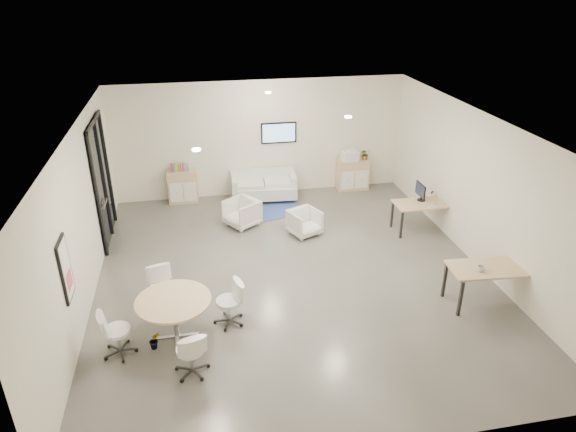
# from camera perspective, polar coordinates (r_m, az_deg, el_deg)

# --- Properties ---
(room_shell) EXTENTS (9.60, 10.60, 4.80)m
(room_shell) POSITION_cam_1_polar(r_m,az_deg,el_deg) (10.12, 0.57, 1.22)
(room_shell) COLOR #4C4945
(room_shell) RESTS_ON ground
(glass_door) EXTENTS (0.09, 1.90, 2.85)m
(glass_door) POSITION_cam_1_polar(r_m,az_deg,el_deg) (12.48, -19.99, 3.99)
(glass_door) COLOR black
(glass_door) RESTS_ON room_shell
(artwork) EXTENTS (0.05, 0.54, 1.04)m
(artwork) POSITION_cam_1_polar(r_m,az_deg,el_deg) (8.81, -23.48, -5.47)
(artwork) COLOR black
(artwork) RESTS_ON room_shell
(wall_tv) EXTENTS (0.98, 0.06, 0.58)m
(wall_tv) POSITION_cam_1_polar(r_m,az_deg,el_deg) (14.27, -1.04, 9.23)
(wall_tv) COLOR black
(wall_tv) RESTS_ON room_shell
(ceiling_spots) EXTENTS (3.14, 4.14, 0.03)m
(ceiling_spots) POSITION_cam_1_polar(r_m,az_deg,el_deg) (10.33, -1.43, 11.04)
(ceiling_spots) COLOR #FFEAC6
(ceiling_spots) RESTS_ON room_shell
(sideboard_left) EXTENTS (0.80, 0.41, 0.90)m
(sideboard_left) POSITION_cam_1_polar(r_m,az_deg,el_deg) (14.33, -11.60, 3.24)
(sideboard_left) COLOR #D2B27F
(sideboard_left) RESTS_ON room_shell
(sideboard_right) EXTENTS (0.90, 0.43, 0.90)m
(sideboard_right) POSITION_cam_1_polar(r_m,az_deg,el_deg) (15.00, 7.20, 4.60)
(sideboard_right) COLOR #D2B27F
(sideboard_right) RESTS_ON room_shell
(books) EXTENTS (0.46, 0.14, 0.22)m
(books) POSITION_cam_1_polar(r_m,az_deg,el_deg) (14.13, -11.96, 5.33)
(books) COLOR red
(books) RESTS_ON sideboard_left
(printer) EXTENTS (0.49, 0.43, 0.31)m
(printer) POSITION_cam_1_polar(r_m,az_deg,el_deg) (14.77, 6.88, 6.74)
(printer) COLOR white
(printer) RESTS_ON sideboard_right
(loveseat) EXTENTS (1.83, 1.02, 0.66)m
(loveseat) POSITION_cam_1_polar(r_m,az_deg,el_deg) (14.28, -2.72, 3.29)
(loveseat) COLOR silver
(loveseat) RESTS_ON room_shell
(blue_rug) EXTENTS (1.62, 1.30, 0.01)m
(blue_rug) POSITION_cam_1_polar(r_m,az_deg,el_deg) (13.64, -1.39, 0.58)
(blue_rug) COLOR #2E4A8F
(blue_rug) RESTS_ON room_shell
(armchair_left) EXTENTS (0.97, 0.98, 0.75)m
(armchair_left) POSITION_cam_1_polar(r_m,az_deg,el_deg) (12.78, -5.17, 0.49)
(armchair_left) COLOR silver
(armchair_left) RESTS_ON room_shell
(armchair_right) EXTENTS (0.86, 0.84, 0.69)m
(armchair_right) POSITION_cam_1_polar(r_m,az_deg,el_deg) (12.31, 1.85, -0.59)
(armchair_right) COLOR silver
(armchair_right) RESTS_ON room_shell
(desk_rear) EXTENTS (1.41, 0.71, 0.73)m
(desk_rear) POSITION_cam_1_polar(r_m,az_deg,el_deg) (12.79, 14.81, 1.13)
(desk_rear) COLOR #D2B27F
(desk_rear) RESTS_ON room_shell
(desk_front) EXTENTS (1.53, 0.84, 0.77)m
(desk_front) POSITION_cam_1_polar(r_m,az_deg,el_deg) (10.38, 21.39, -5.70)
(desk_front) COLOR #D2B27F
(desk_front) RESTS_ON room_shell
(monitor) EXTENTS (0.20, 0.50, 0.44)m
(monitor) POSITION_cam_1_polar(r_m,az_deg,el_deg) (12.78, 14.53, 2.66)
(monitor) COLOR black
(monitor) RESTS_ON desk_rear
(round_table) EXTENTS (1.28, 1.28, 0.78)m
(round_table) POSITION_cam_1_polar(r_m,az_deg,el_deg) (8.99, -12.60, -9.51)
(round_table) COLOR #D2B27F
(round_table) RESTS_ON room_shell
(meeting_chairs) EXTENTS (2.57, 2.57, 0.82)m
(meeting_chairs) POSITION_cam_1_polar(r_m,az_deg,el_deg) (9.16, -12.43, -10.98)
(meeting_chairs) COLOR white
(meeting_chairs) RESTS_ON room_shell
(plant_cabinet) EXTENTS (0.29, 0.32, 0.25)m
(plant_cabinet) POSITION_cam_1_polar(r_m,az_deg,el_deg) (14.89, 8.58, 6.71)
(plant_cabinet) COLOR #3F7F3F
(plant_cabinet) RESTS_ON sideboard_right
(plant_floor) EXTENTS (0.22, 0.35, 0.15)m
(plant_floor) POSITION_cam_1_polar(r_m,az_deg,el_deg) (9.21, -14.55, -13.65)
(plant_floor) COLOR #3F7F3F
(plant_floor) RESTS_ON room_shell
(cup) EXTENTS (0.16, 0.15, 0.13)m
(cup) POSITION_cam_1_polar(r_m,az_deg,el_deg) (10.12, 20.63, -5.43)
(cup) COLOR white
(cup) RESTS_ON desk_front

